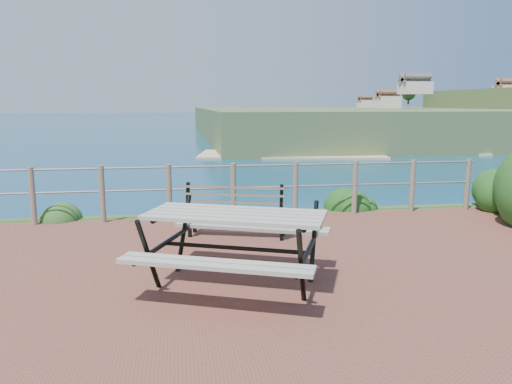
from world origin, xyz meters
TOP-DOWN VIEW (x-y plane):
  - ground at (0.00, 0.00)m, footprint 10.00×7.00m
  - ocean at (0.00, 200.00)m, footprint 1200.00×1200.00m
  - safety_railing at (0.00, 3.35)m, footprint 9.40×0.10m
  - picnic_table at (-0.36, -0.05)m, footprint 2.16×1.62m
  - park_bench at (-0.09, 2.05)m, footprint 1.60×0.83m
  - shrub_right_edge at (5.10, 3.49)m, footprint 1.10×1.10m
  - shrub_lip_west at (-3.24, 3.69)m, footprint 0.69×0.69m
  - shrub_lip_east at (2.55, 3.85)m, footprint 0.82×0.82m

SIDE VIEW (x-z plane):
  - ground at x=0.00m, z-range -0.06..0.06m
  - ocean at x=0.00m, z-range 0.00..0.00m
  - shrub_right_edge at x=5.10m, z-range -0.78..0.78m
  - shrub_lip_west at x=-3.24m, z-range -0.20..0.20m
  - shrub_lip_east at x=2.55m, z-range -0.29..0.29m
  - picnic_table at x=-0.36m, z-range 0.12..0.96m
  - safety_railing at x=0.00m, z-range 0.07..1.07m
  - park_bench at x=-0.09m, z-range 0.14..1.02m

